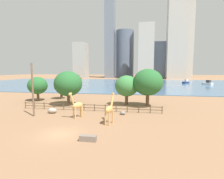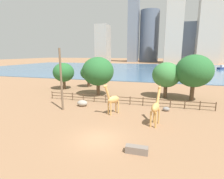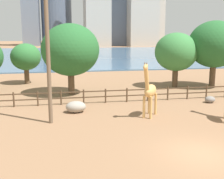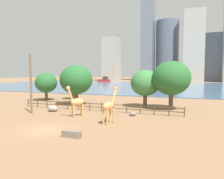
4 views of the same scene
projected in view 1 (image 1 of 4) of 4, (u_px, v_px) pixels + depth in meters
The scene contains 24 objects.
ground_plane at pixel (124, 83), 98.85m from camera, with size 400.00×400.00×0.00m, color #8C6647.
harbor_water at pixel (124, 84), 95.90m from camera, with size 180.00×86.00×0.20m, color #476B8C.
giraffe_tall at pixel (110, 109), 24.20m from camera, with size 1.18×2.90×4.40m.
giraffe_companion at pixel (77, 105), 27.16m from camera, with size 1.91×2.38×4.28m.
utility_pole at pixel (33, 90), 27.89m from camera, with size 0.28×0.28×8.60m, color brown.
boulder_near_fence at pixel (123, 113), 29.37m from camera, with size 0.95×0.80×0.60m, color gray.
boulder_by_pole at pixel (52, 111), 30.37m from camera, with size 1.60×1.22×0.91m, color gray.
feeding_trough at pixel (88, 138), 18.40m from camera, with size 1.80×0.60×0.60m, color #72665B.
enclosure_fence at pixel (89, 107), 32.07m from camera, with size 26.12×0.14×1.30m.
tree_left_large at pixel (38, 86), 42.15m from camera, with size 4.62×4.62×5.84m.
tree_center_broad at pixel (68, 84), 36.86m from camera, with size 5.88×5.88×7.25m.
tree_right_tall at pixel (61, 86), 45.24m from camera, with size 3.71×3.71×5.07m.
tree_left_small at pixel (148, 82), 35.14m from camera, with size 5.98×5.98×7.72m.
tree_right_small at pixel (127, 86), 36.74m from camera, with size 4.93×4.93×6.37m.
boat_ferry at pixel (207, 83), 88.00m from camera, with size 4.65×5.49×2.36m.
boat_sailboat at pixel (76, 78), 135.60m from camera, with size 8.10×3.08×7.23m.
boat_tug at pixel (186, 82), 97.17m from camera, with size 4.57×4.79×2.14m.
skyline_tower_needle at pixel (157, 61), 158.97m from camera, with size 15.56×13.02×32.45m, color slate.
skyline_block_central at pixel (81, 61), 161.70m from camera, with size 10.70×14.73×32.30m, color #ADA89E.
skyline_tower_glass at pixel (125, 54), 179.08m from camera, with size 17.86×17.86×47.34m, color slate.
skyline_block_left at pixel (110, 37), 173.06m from camera, with size 9.16×13.22×79.69m, color slate.
skyline_block_right at pixel (146, 52), 148.37m from camera, with size 12.67×14.85×45.86m, color #B7B2A8.
skyline_tower_short at pixel (188, 32), 154.10m from camera, with size 8.44×10.35×81.99m, color #B7B2A8.
skyline_block_wide at pixel (178, 13), 141.44m from camera, with size 15.51×9.64×107.05m, color #B7B2A8.
Camera 1 is at (9.21, -18.44, 7.44)m, focal length 28.00 mm.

